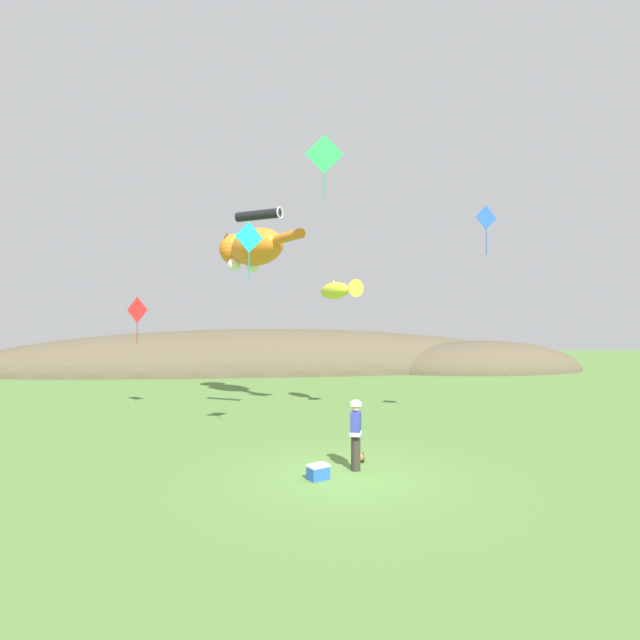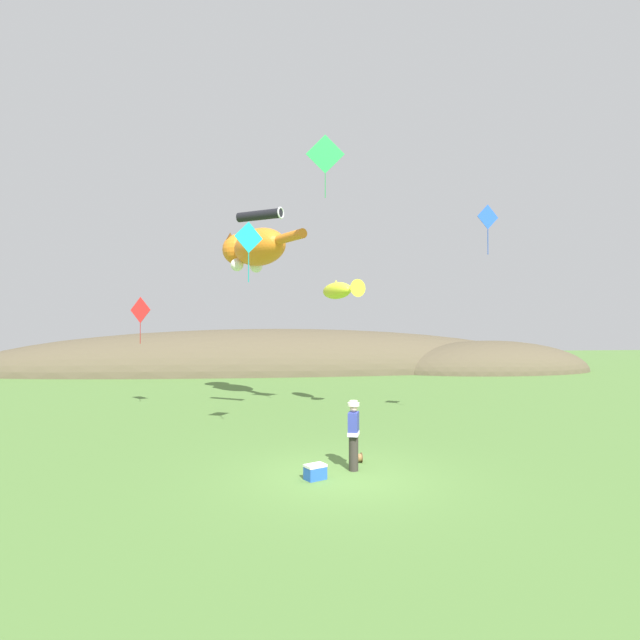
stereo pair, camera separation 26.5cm
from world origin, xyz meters
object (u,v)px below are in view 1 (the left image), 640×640
at_px(kite_giant_cat, 252,249).
at_px(kite_fish_windsock, 338,290).
at_px(kite_spool, 361,457).
at_px(kite_diamond_blue, 486,218).
at_px(kite_tube_streamer, 259,215).
at_px(festival_attendant, 356,433).
at_px(picnic_cooler, 318,472).
at_px(kite_diamond_red, 137,310).
at_px(kite_diamond_green, 324,154).
at_px(kite_diamond_teal, 249,238).

height_order(kite_giant_cat, kite_fish_windsock, kite_giant_cat).
bearing_deg(kite_fish_windsock, kite_spool, -97.19).
distance_m(kite_giant_cat, kite_diamond_blue, 11.08).
distance_m(kite_fish_windsock, kite_tube_streamer, 5.32).
bearing_deg(kite_giant_cat, festival_attendant, -78.61).
relative_size(kite_spool, picnic_cooler, 0.46).
bearing_deg(kite_giant_cat, kite_diamond_red, -164.90).
height_order(picnic_cooler, kite_diamond_red, kite_diamond_red).
xyz_separation_m(picnic_cooler, kite_diamond_green, (1.20, 6.12, 9.80)).
relative_size(kite_diamond_blue, kite_diamond_teal, 0.96).
relative_size(festival_attendant, kite_spool, 6.55).
relative_size(kite_fish_windsock, kite_diamond_red, 1.41).
height_order(kite_diamond_green, kite_diamond_blue, kite_diamond_green).
height_order(kite_diamond_blue, kite_diamond_teal, kite_diamond_blue).
height_order(festival_attendant, picnic_cooler, festival_attendant).
height_order(festival_attendant, kite_giant_cat, kite_giant_cat).
xyz_separation_m(kite_fish_windsock, kite_diamond_red, (-8.71, 1.20, -0.90)).
bearing_deg(kite_fish_windsock, kite_diamond_green, -108.92).
xyz_separation_m(kite_giant_cat, kite_diamond_blue, (8.12, -7.53, 0.11)).
bearing_deg(kite_diamond_red, kite_fish_windsock, -7.86).
xyz_separation_m(festival_attendant, kite_diamond_teal, (-2.64, 2.97, 5.42)).
xyz_separation_m(kite_spool, kite_tube_streamer, (-2.52, 5.42, 7.67)).
bearing_deg(kite_giant_cat, picnic_cooler, -83.98).
relative_size(kite_fish_windsock, kite_diamond_teal, 1.55).
bearing_deg(kite_diamond_teal, picnic_cooler, -66.01).
relative_size(kite_spool, kite_fish_windsock, 0.09).
height_order(kite_diamond_red, kite_diamond_teal, kite_diamond_teal).
height_order(kite_giant_cat, kite_diamond_green, kite_diamond_green).
relative_size(picnic_cooler, kite_diamond_green, 0.25).
height_order(kite_fish_windsock, kite_diamond_green, kite_diamond_green).
xyz_separation_m(kite_spool, kite_diamond_teal, (-2.95, 2.27, 6.24)).
bearing_deg(festival_attendant, kite_tube_streamer, 109.84).
bearing_deg(kite_spool, kite_diamond_blue, 32.34).
distance_m(kite_diamond_red, kite_diamond_teal, 8.97).
bearing_deg(kite_spool, kite_tube_streamer, 114.94).
height_order(festival_attendant, kite_diamond_red, kite_diamond_red).
height_order(kite_tube_streamer, kite_diamond_green, kite_diamond_green).
distance_m(picnic_cooler, kite_diamond_teal, 7.31).
xyz_separation_m(kite_diamond_blue, kite_diamond_teal, (-8.41, -1.19, -1.16)).
bearing_deg(kite_spool, kite_giant_cat, 103.64).
bearing_deg(kite_spool, kite_fish_windsock, 82.81).
relative_size(kite_diamond_green, kite_diamond_blue, 1.31).
bearing_deg(kite_tube_streamer, kite_diamond_green, -14.29).
relative_size(kite_giant_cat, kite_diamond_blue, 3.49).
height_order(picnic_cooler, kite_diamond_blue, kite_diamond_blue).
relative_size(kite_giant_cat, kite_tube_streamer, 3.51).
xyz_separation_m(festival_attendant, kite_fish_windsock, (1.38, 9.15, 4.33)).
bearing_deg(kite_tube_streamer, picnic_cooler, -80.26).
bearing_deg(kite_spool, picnic_cooler, -136.78).
xyz_separation_m(kite_giant_cat, kite_diamond_teal, (-0.29, -8.72, -1.05)).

